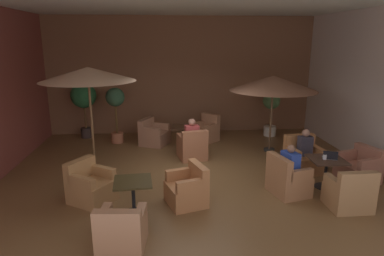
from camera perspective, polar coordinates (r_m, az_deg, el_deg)
name	(u,v)px	position (r m, az deg, el deg)	size (l,w,h in m)	color
ground_plane	(194,176)	(8.46, 0.28, -8.14)	(9.47, 8.61, 0.02)	brown
wall_back_brick	(182,76)	(12.12, -1.71, 8.80)	(9.47, 0.08, 4.08)	brown
wall_right_plain	(384,92)	(9.58, 29.64, 5.35)	(0.08, 8.61, 4.08)	silver
ceiling_slab	(194,0)	(7.85, 0.31, 20.77)	(9.47, 8.61, 0.06)	silver
cafe_table_front_left	(326,166)	(8.24, 21.69, -5.93)	(0.78, 0.78, 0.68)	black
armchair_front_left_north	(303,159)	(9.11, 18.17, -4.94)	(0.88, 0.84, 0.90)	#B67442
armchair_front_left_east	(287,180)	(7.71, 15.76, -8.38)	(0.87, 0.94, 0.88)	#A36D47
armchair_front_left_south	(349,194)	(7.49, 24.98, -10.02)	(0.77, 0.72, 0.87)	#A6784C
armchair_front_left_west	(359,169)	(9.00, 26.35, -6.14)	(0.96, 0.96, 0.82)	#A86852
cafe_table_front_right	(183,132)	(10.46, -1.49, -0.65)	(0.77, 0.77, 0.68)	black
armchair_front_right_north	(192,147)	(9.56, 0.05, -3.29)	(0.85, 0.90, 0.87)	#A96745
armchair_front_right_east	(206,132)	(11.23, 2.31, -0.62)	(1.03, 1.02, 0.88)	#AB724F
armchair_front_right_south	(154,135)	(10.93, -6.47, -1.19)	(1.05, 1.07, 0.83)	#A57155
cafe_table_mid_center	(133,189)	(6.63, -9.89, -10.15)	(0.76, 0.76, 0.68)	black
armchair_mid_center_north	(188,190)	(7.01, -0.74, -10.33)	(0.90, 0.93, 0.83)	#B67344
armchair_mid_center_east	(91,186)	(7.41, -16.72, -9.41)	(1.07, 1.06, 0.87)	#A97645
armchair_mid_center_south	(122,231)	(5.76, -11.76, -16.66)	(0.80, 0.85, 0.80)	#AD7652
patio_umbrella_tall_red	(88,75)	(8.64, -17.12, 8.57)	(2.31, 2.31, 2.64)	#2D2D2D
patio_umbrella_center_beige	(273,83)	(10.11, 13.51, 7.31)	(2.53, 2.53, 2.27)	#2D2D2D
potted_tree_left_corner	(84,98)	(11.95, -17.79, 4.83)	(0.85, 0.85, 1.89)	#3B2E2B
potted_tree_mid_left	(116,105)	(11.11, -12.76, 3.77)	(0.60, 0.60, 1.81)	#AA6143
potted_tree_mid_right	(271,108)	(12.02, 13.18, 3.31)	(0.59, 0.59, 1.54)	beige
patron_blue_shirt	(290,162)	(7.59, 16.22, -5.50)	(0.33, 0.45, 0.66)	#2842A1
patron_by_window	(305,144)	(8.95, 18.52, -2.52)	(0.35, 0.25, 0.68)	#363341
patron_with_friend	(192,132)	(9.48, -0.02, -0.74)	(0.42, 0.28, 0.71)	#BB4542
iced_drink_cup	(325,157)	(8.11, 21.46, -4.57)	(0.08, 0.08, 0.11)	white
open_laptop	(330,157)	(8.18, 22.22, -4.51)	(0.37, 0.32, 0.20)	#9EA0A5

